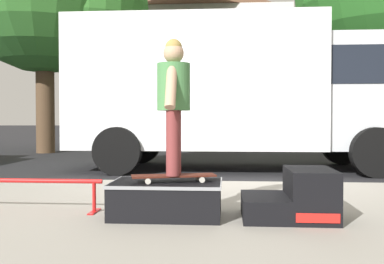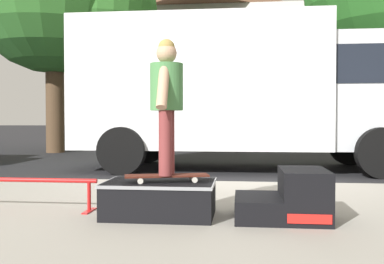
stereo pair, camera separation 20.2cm
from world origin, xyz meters
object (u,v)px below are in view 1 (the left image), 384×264
skate_box (167,197)px  box_truck (243,88)px  kicker_ramp (296,198)px  skateboard (174,176)px  grind_rail (23,186)px  skater_kid (174,95)px

skate_box → box_truck: size_ratio=0.15×
kicker_ramp → skateboard: size_ratio=1.04×
kicker_ramp → grind_rail: bearing=177.2°
grind_rail → skater_kid: size_ratio=1.27×
skater_kid → box_truck: bearing=80.9°
skateboard → box_truck: 5.39m
grind_rail → skateboard: (1.53, -0.17, 0.14)m
kicker_ramp → grind_rail: size_ratio=0.52×
skateboard → box_truck: box_truck is taller
kicker_ramp → skater_kid: (-1.13, -0.04, 0.95)m
skateboard → skate_box: bearing=151.7°
grind_rail → box_truck: box_truck is taller
kicker_ramp → box_truck: box_truck is taller
kicker_ramp → skater_kid: 1.48m
skateboard → skater_kid: skater_kid is taller
grind_rail → skateboard: skateboard is taller
skateboard → skater_kid: bearing=0.0°
skate_box → grind_rail: bearing=175.0°
box_truck → skate_box: bearing=-100.0°
kicker_ramp → skater_kid: size_ratio=0.66×
skater_kid → box_truck: box_truck is taller
box_truck → skateboard: bearing=-99.1°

